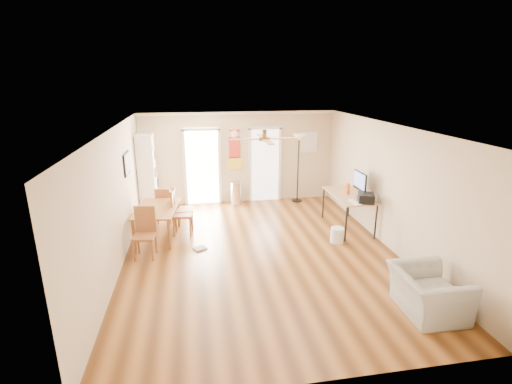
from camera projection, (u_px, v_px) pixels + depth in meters
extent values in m
plane|color=brown|center=(261.00, 253.00, 7.76)|extent=(7.00, 7.00, 0.00)
cube|color=red|center=(235.00, 149.00, 10.57)|extent=(0.46, 0.03, 1.10)
cube|color=white|center=(309.00, 142.00, 10.86)|extent=(0.50, 0.04, 0.60)
cube|color=black|center=(127.00, 163.00, 8.15)|extent=(0.04, 0.66, 0.48)
cylinder|color=silver|center=(236.00, 193.00, 10.66)|extent=(0.38, 0.38, 0.66)
cube|color=white|center=(355.00, 202.00, 8.28)|extent=(0.17, 0.42, 0.02)
cube|color=black|center=(366.00, 198.00, 8.29)|extent=(0.44, 0.48, 0.20)
cylinder|color=orange|center=(348.00, 188.00, 8.87)|extent=(0.09, 0.09, 0.27)
cylinder|color=white|center=(337.00, 235.00, 8.24)|extent=(0.33, 0.33, 0.33)
cube|color=#9E9D98|center=(200.00, 248.00, 7.93)|extent=(0.32, 0.30, 0.04)
imported|color=#A8A9A4|center=(428.00, 293.00, 5.71)|extent=(0.95, 1.08, 0.69)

